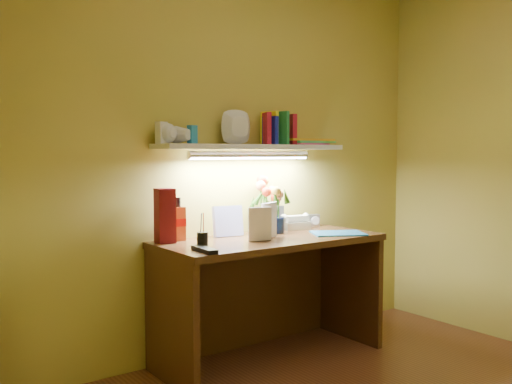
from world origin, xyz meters
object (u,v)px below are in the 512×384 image
desk (270,298)px  whisky_bottle (179,219)px  desk_clock (313,220)px  telephone (295,221)px  flower_bouquet (269,206)px

desk → whisky_bottle: whisky_bottle is taller
desk → desk_clock: size_ratio=16.69×
telephone → desk_clock: telephone is taller
flower_bouquet → desk_clock: (0.44, 0.06, -0.13)m
desk → desk_clock: bearing=23.4°
telephone → desk_clock: 0.21m
desk → desk_clock: desk_clock is taller
flower_bouquet → whisky_bottle: (-0.63, 0.05, -0.05)m
whisky_bottle → desk: bearing=-24.4°
telephone → whisky_bottle: 0.87m
desk_clock → whisky_bottle: bearing=-162.5°
flower_bouquet → desk: bearing=-125.3°
desk → whisky_bottle: (-0.50, 0.23, 0.50)m
flower_bouquet → desk_clock: bearing=8.3°
telephone → desk_clock: (0.20, 0.04, -0.01)m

